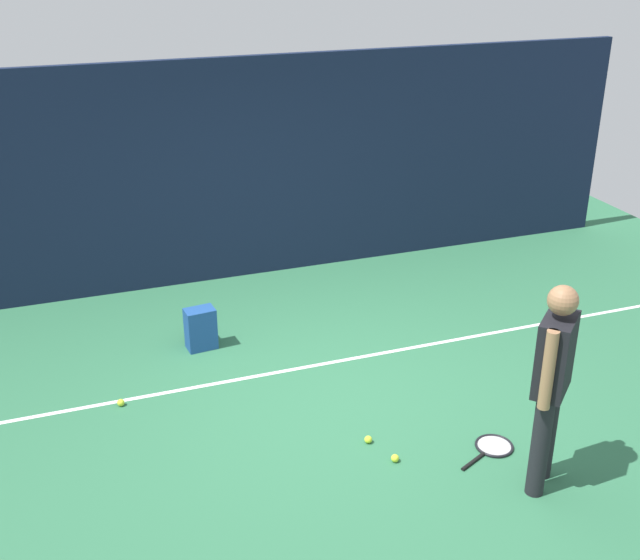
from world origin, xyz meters
The scene contains 10 objects.
ground_plane centered at (0.00, 0.00, 0.00)m, with size 12.00×12.00×0.00m, color #2D6B47.
back_fence centered at (0.00, 3.00, 1.33)m, with size 10.00×0.10×2.66m, color #141E38.
court_line centered at (0.00, 0.56, 0.00)m, with size 9.00×0.05×0.00m, color white.
tennis_player centered at (1.04, -1.74, 0.97)m, with size 0.44×0.43×1.70m.
tennis_racket centered at (0.94, -1.23, 0.01)m, with size 0.63×0.43×0.03m.
backpack centered at (-0.98, 1.32, 0.21)m, with size 0.32×0.30×0.44m.
tennis_ball_near_player centered at (0.00, -0.80, 0.03)m, with size 0.07×0.07×0.07m, color #CCE033.
tennis_ball_by_fence centered at (2.14, -0.53, 0.03)m, with size 0.07×0.07×0.07m, color #CCE033.
tennis_ball_mid_court centered at (-1.90, 0.48, 0.03)m, with size 0.07×0.07×0.07m, color #CCE033.
tennis_ball_far_left centered at (0.11, -1.11, 0.03)m, with size 0.07×0.07×0.07m, color #CCE033.
Camera 1 is at (-2.25, -5.84, 3.98)m, focal length 44.25 mm.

